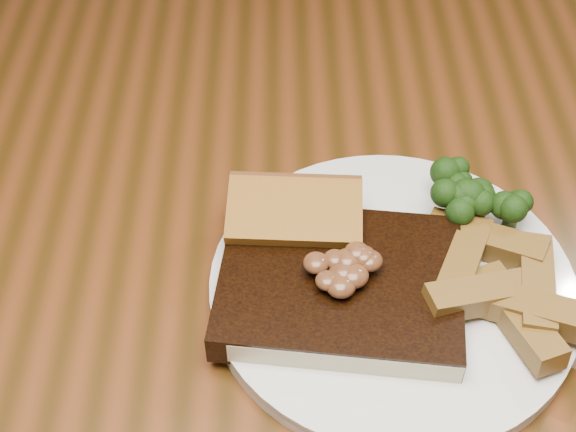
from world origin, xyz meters
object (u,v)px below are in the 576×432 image
(chair_far, at_px, (370,96))
(steak, at_px, (340,286))
(dining_table, at_px, (290,297))
(garlic_bread, at_px, (294,232))
(potato_wedges, at_px, (460,281))
(plate, at_px, (392,289))

(chair_far, bearing_deg, steak, 93.52)
(dining_table, height_order, garlic_bread, garlic_bread)
(potato_wedges, bearing_deg, chair_far, 89.67)
(plate, relative_size, garlic_bread, 2.70)
(dining_table, xyz_separation_m, plate, (0.08, -0.07, 0.10))
(plate, bearing_deg, garlic_bread, 149.66)
(dining_table, bearing_deg, chair_far, 76.31)
(dining_table, height_order, chair_far, chair_far)
(dining_table, distance_m, garlic_bread, 0.12)
(steak, xyz_separation_m, garlic_bread, (-0.03, 0.06, -0.00))
(steak, distance_m, garlic_bread, 0.07)
(chair_far, bearing_deg, garlic_bread, 89.39)
(steak, bearing_deg, potato_wedges, 9.85)
(plate, distance_m, garlic_bread, 0.09)
(plate, distance_m, steak, 0.05)
(steak, distance_m, potato_wedges, 0.09)
(garlic_bread, bearing_deg, plate, -27.19)
(dining_table, bearing_deg, steak, -64.33)
(chair_far, height_order, garlic_bread, chair_far)
(chair_far, relative_size, steak, 4.52)
(garlic_bread, bearing_deg, chair_far, 80.27)
(plate, height_order, potato_wedges, potato_wedges)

